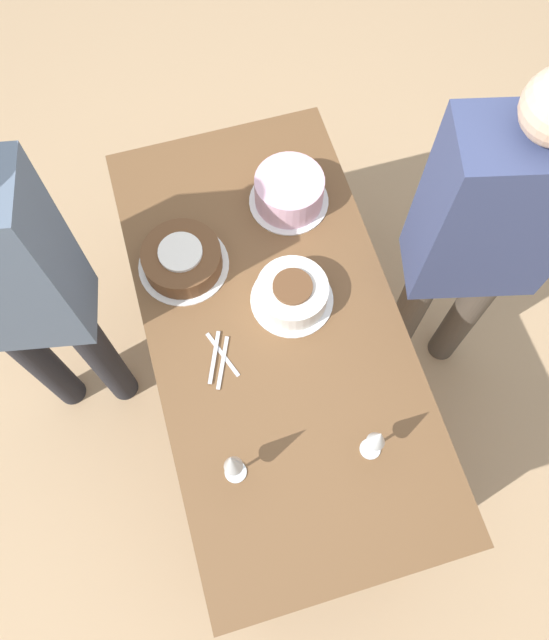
{
  "coord_description": "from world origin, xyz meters",
  "views": [
    {
      "loc": [
        0.7,
        -0.2,
        2.55
      ],
      "look_at": [
        0.0,
        0.0,
        0.81
      ],
      "focal_mm": 35.0,
      "sensor_mm": 36.0,
      "label": 1
    }
  ],
  "objects_px": {
    "wine_glass_far": "(232,462)",
    "person_cutting": "(7,288)",
    "cake_back_decorated": "(289,191)",
    "cake_front_chocolate": "(182,259)",
    "wine_glass_near": "(378,439)",
    "person_watching": "(483,237)",
    "cake_center_white": "(292,294)"
  },
  "relations": [
    {
      "from": "wine_glass_far",
      "to": "person_cutting",
      "type": "height_order",
      "value": "person_cutting"
    },
    {
      "from": "cake_front_chocolate",
      "to": "person_cutting",
      "type": "distance_m",
      "value": 0.52
    },
    {
      "from": "cake_back_decorated",
      "to": "wine_glass_far",
      "type": "bearing_deg",
      "value": -26.12
    },
    {
      "from": "cake_back_decorated",
      "to": "person_watching",
      "type": "relative_size",
      "value": 0.17
    },
    {
      "from": "cake_front_chocolate",
      "to": "wine_glass_far",
      "type": "relative_size",
      "value": 1.28
    },
    {
      "from": "cake_back_decorated",
      "to": "wine_glass_near",
      "type": "bearing_deg",
      "value": -1.15
    },
    {
      "from": "cake_center_white",
      "to": "person_cutting",
      "type": "distance_m",
      "value": 0.82
    },
    {
      "from": "wine_glass_near",
      "to": "cake_center_white",
      "type": "bearing_deg",
      "value": -171.29
    },
    {
      "from": "cake_front_chocolate",
      "to": "cake_back_decorated",
      "type": "xyz_separation_m",
      "value": [
        -0.14,
        0.4,
        0.02
      ]
    },
    {
      "from": "wine_glass_near",
      "to": "cake_front_chocolate",
      "type": "bearing_deg",
      "value": -152.55
    },
    {
      "from": "wine_glass_near",
      "to": "wine_glass_far",
      "type": "height_order",
      "value": "wine_glass_far"
    },
    {
      "from": "cake_back_decorated",
      "to": "cake_center_white",
      "type": "bearing_deg",
      "value": -15.18
    },
    {
      "from": "cake_front_chocolate",
      "to": "person_cutting",
      "type": "bearing_deg",
      "value": -82.97
    },
    {
      "from": "cake_center_white",
      "to": "person_watching",
      "type": "relative_size",
      "value": 0.17
    },
    {
      "from": "cake_back_decorated",
      "to": "person_cutting",
      "type": "height_order",
      "value": "person_cutting"
    },
    {
      "from": "cake_back_decorated",
      "to": "person_cutting",
      "type": "xyz_separation_m",
      "value": [
        0.2,
        -0.88,
        0.17
      ]
    },
    {
      "from": "wine_glass_far",
      "to": "person_watching",
      "type": "xyz_separation_m",
      "value": [
        -0.42,
        0.87,
        0.04
      ]
    },
    {
      "from": "person_cutting",
      "to": "person_watching",
      "type": "xyz_separation_m",
      "value": [
        0.2,
        1.35,
        -0.04
      ]
    },
    {
      "from": "person_cutting",
      "to": "cake_front_chocolate",
      "type": "bearing_deg",
      "value": 17.93
    },
    {
      "from": "wine_glass_far",
      "to": "person_watching",
      "type": "relative_size",
      "value": 0.14
    },
    {
      "from": "cake_front_chocolate",
      "to": "wine_glass_far",
      "type": "xyz_separation_m",
      "value": [
        0.68,
        -0.01,
        0.11
      ]
    },
    {
      "from": "wine_glass_near",
      "to": "person_watching",
      "type": "bearing_deg",
      "value": 133.71
    },
    {
      "from": "person_cutting",
      "to": "wine_glass_far",
      "type": "bearing_deg",
      "value": -41.61
    },
    {
      "from": "wine_glass_near",
      "to": "cake_back_decorated",
      "type": "bearing_deg",
      "value": 178.85
    },
    {
      "from": "cake_front_chocolate",
      "to": "wine_glass_near",
      "type": "distance_m",
      "value": 0.83
    },
    {
      "from": "person_cutting",
      "to": "cake_back_decorated",
      "type": "bearing_deg",
      "value": 23.6
    },
    {
      "from": "cake_back_decorated",
      "to": "wine_glass_far",
      "type": "xyz_separation_m",
      "value": [
        0.82,
        -0.4,
        0.1
      ]
    },
    {
      "from": "person_watching",
      "to": "cake_back_decorated",
      "type": "bearing_deg",
      "value": -26.52
    },
    {
      "from": "cake_center_white",
      "to": "wine_glass_near",
      "type": "relative_size",
      "value": 1.28
    },
    {
      "from": "cake_center_white",
      "to": "wine_glass_far",
      "type": "distance_m",
      "value": 0.57
    },
    {
      "from": "cake_center_white",
      "to": "person_watching",
      "type": "distance_m",
      "value": 0.59
    },
    {
      "from": "person_watching",
      "to": "person_cutting",
      "type": "bearing_deg",
      "value": 5.28
    }
  ]
}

